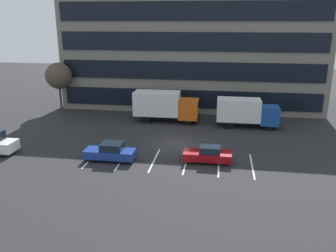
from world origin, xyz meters
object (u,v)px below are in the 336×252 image
(sedan_maroon, at_px, (208,154))
(bare_tree, at_px, (59,76))
(box_truck_orange, at_px, (165,105))
(sedan_navy, at_px, (110,152))
(box_truck_blue, at_px, (246,111))

(sedan_maroon, relative_size, bare_tree, 0.64)
(box_truck_orange, xyz_separation_m, sedan_navy, (-2.80, -12.65, -1.29))
(sedan_maroon, bearing_deg, box_truck_blue, 70.77)
(sedan_navy, relative_size, sedan_maroon, 1.06)
(box_truck_blue, distance_m, box_truck_orange, 9.52)
(sedan_maroon, bearing_deg, box_truck_orange, 115.53)
(sedan_maroon, bearing_deg, sedan_navy, -174.47)
(sedan_navy, height_order, sedan_maroon, sedan_navy)
(box_truck_orange, distance_m, sedan_navy, 13.02)
(box_truck_blue, bearing_deg, sedan_maroon, -109.23)
(sedan_navy, relative_size, bare_tree, 0.68)
(box_truck_blue, relative_size, bare_tree, 1.09)
(box_truck_orange, xyz_separation_m, sedan_maroon, (5.65, -11.83, -1.34))
(box_truck_orange, relative_size, sedan_maroon, 1.89)
(box_truck_blue, height_order, box_truck_orange, box_truck_orange)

